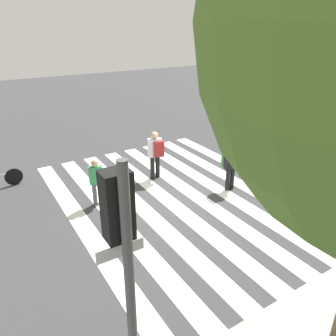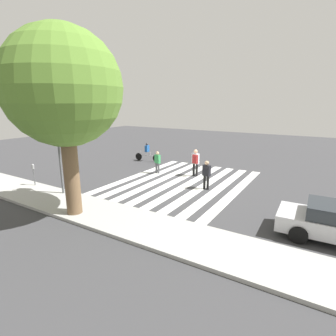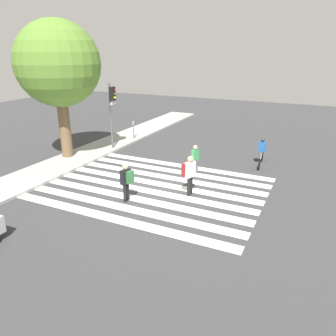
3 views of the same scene
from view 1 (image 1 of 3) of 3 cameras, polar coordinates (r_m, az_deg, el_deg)
ground_plane at (r=11.25m, az=2.10°, el=-4.99°), size 60.00×60.00×0.00m
crosswalk_stripes at (r=11.25m, az=2.10°, el=-4.98°), size 7.32×10.00×0.01m
traffic_light at (r=3.94m, az=-7.75°, el=-15.22°), size 0.60×0.50×4.25m
pedestrian_adult_blue_shirt at (r=12.15m, az=-2.17°, el=2.88°), size 0.56×0.53×1.83m
pedestrian_child_with_backpack at (r=10.66m, az=-12.38°, el=-1.95°), size 0.47×0.30×1.57m
pedestrian_adult_tall_backpack at (r=11.53m, az=10.77°, el=0.77°), size 0.51×0.47×1.68m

